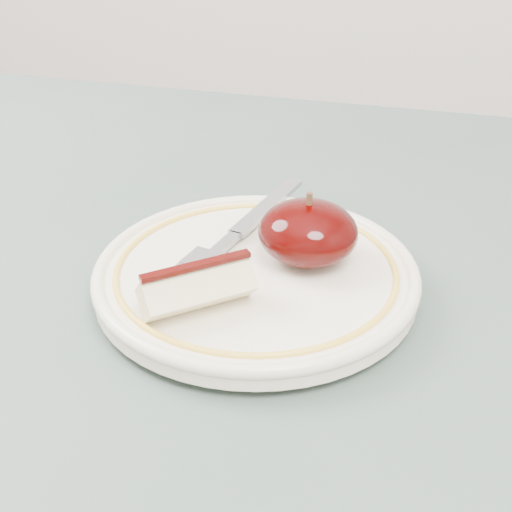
% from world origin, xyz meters
% --- Properties ---
extents(table, '(0.90, 0.90, 0.75)m').
position_xyz_m(table, '(0.00, 0.00, 0.66)').
color(table, brown).
rests_on(table, ground).
extents(plate, '(0.21, 0.21, 0.02)m').
position_xyz_m(plate, '(0.10, 0.05, 0.76)').
color(plate, '#F0E8C9').
rests_on(plate, table).
extents(apple_half, '(0.07, 0.06, 0.05)m').
position_xyz_m(apple_half, '(0.13, 0.07, 0.79)').
color(apple_half, black).
rests_on(apple_half, plate).
extents(apple_wedge, '(0.07, 0.07, 0.03)m').
position_xyz_m(apple_wedge, '(0.08, 0.00, 0.78)').
color(apple_wedge, '#FCEDBA').
rests_on(apple_wedge, plate).
extents(fork, '(0.06, 0.19, 0.00)m').
position_xyz_m(fork, '(0.08, 0.08, 0.77)').
color(fork, '#95989D').
rests_on(fork, plate).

